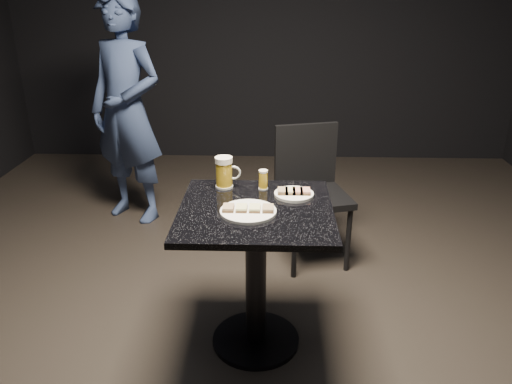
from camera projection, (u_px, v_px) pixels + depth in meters
floor at (256, 341)px, 2.55m from camera, size 6.00×6.00×0.00m
plate_large at (248, 212)px, 2.21m from camera, size 0.25×0.25×0.01m
plate_small at (294, 194)px, 2.40m from camera, size 0.19×0.19×0.01m
patron at (127, 111)px, 3.64m from camera, size 0.72×0.61×1.67m
table at (256, 254)px, 2.36m from camera, size 0.70×0.70×0.75m
beer_mug at (225, 172)px, 2.47m from camera, size 0.13×0.09×0.16m
beer_tumbler at (263, 180)px, 2.46m from camera, size 0.05×0.05×0.10m
chair at (311, 186)px, 3.19m from camera, size 0.51×0.51×0.88m
canapes_on_plate_large at (248, 208)px, 2.21m from camera, size 0.23×0.07×0.02m
canapes_on_plate_small at (294, 191)px, 2.39m from camera, size 0.16×0.07×0.02m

